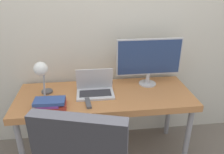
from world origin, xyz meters
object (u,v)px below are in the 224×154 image
laptop (95,89)px  monitor (149,59)px  desk_lamp (41,72)px  book_stack (50,104)px

laptop → monitor: 0.58m
desk_lamp → book_stack: desk_lamp is taller
monitor → desk_lamp: monitor is taller
laptop → monitor: size_ratio=0.53×
monitor → laptop: bearing=-165.5°
monitor → desk_lamp: size_ratio=1.82×
desk_lamp → laptop: bearing=4.4°
laptop → monitor: (0.52, 0.14, 0.22)m
desk_lamp → book_stack: 0.28m
laptop → monitor: bearing=14.5°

